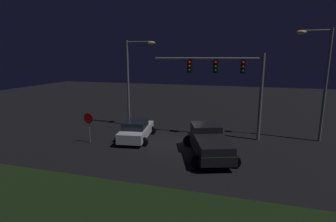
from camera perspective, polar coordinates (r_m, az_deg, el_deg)
name	(u,v)px	position (r m, az deg, el deg)	size (l,w,h in m)	color
ground_plane	(182,144)	(19.35, 3.11, -7.17)	(80.00, 80.00, 0.00)	black
pickup_truck	(209,140)	(17.16, 8.78, -6.27)	(4.04, 5.76, 1.80)	black
car_sedan	(136,130)	(20.31, -6.88, -4.13)	(2.90, 4.62, 1.51)	silver
traffic_signal_gantry	(228,75)	(20.56, 12.85, 7.64)	(8.32, 0.56, 6.50)	slate
street_lamp_left	(134,72)	(23.93, -7.45, 8.28)	(2.73, 0.44, 7.64)	slate
street_lamp_right	(320,72)	(22.07, 30.01, 7.26)	(2.39, 0.44, 8.20)	slate
stop_sign	(89,122)	(20.10, -16.75, -2.30)	(0.76, 0.08, 2.23)	slate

